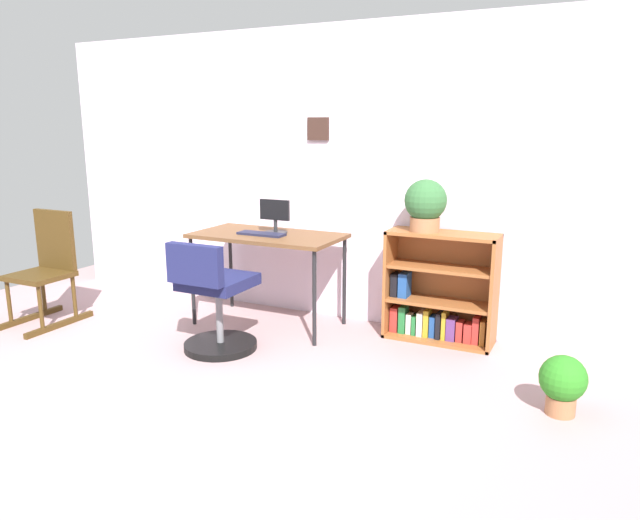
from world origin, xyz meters
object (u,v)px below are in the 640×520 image
monitor (275,217)px  desk (268,241)px  potted_plant_floor (563,382)px  rocking_chair (47,267)px  keyboard (261,234)px  potted_plant_on_shelf (425,204)px  office_chair (214,303)px  bookshelf_low (439,293)px

monitor → desk: bearing=-134.6°
potted_plant_floor → rocking_chair: bearing=-178.3°
keyboard → potted_plant_on_shelf: 1.27m
desk → monitor: 0.19m
rocking_chair → potted_plant_on_shelf: size_ratio=2.39×
office_chair → potted_plant_on_shelf: size_ratio=2.14×
potted_plant_on_shelf → monitor: bearing=-171.2°
bookshelf_low → desk: bearing=-168.1°
office_chair → rocking_chair: (-1.60, -0.05, 0.10)m
keyboard → potted_plant_floor: 2.38m
monitor → bookshelf_low: (1.26, 0.23, -0.51)m
office_chair → potted_plant_floor: size_ratio=2.37×
monitor → office_chair: size_ratio=0.33×
monitor → potted_plant_floor: (2.19, -0.65, -0.68)m
potted_plant_on_shelf → potted_plant_floor: potted_plant_on_shelf is taller
keyboard → office_chair: bearing=-91.9°
monitor → office_chair: (-0.08, -0.72, -0.51)m
desk → rocking_chair: (-1.63, -0.72, -0.23)m
desk → office_chair: (-0.03, -0.67, -0.33)m
desk → keyboard: size_ratio=3.08×
monitor → potted_plant_on_shelf: potted_plant_on_shelf is taller
desk → bookshelf_low: bearing=11.9°
desk → monitor: bearing=45.4°
potted_plant_on_shelf → potted_plant_floor: bearing=-38.2°
monitor → rocking_chair: monitor is taller
monitor → office_chair: bearing=-96.3°
rocking_chair → office_chair: bearing=1.7°
bookshelf_low → potted_plant_floor: (0.93, -0.88, -0.16)m
keyboard → potted_plant_on_shelf: size_ratio=1.00×
keyboard → bookshelf_low: bookshelf_low is taller
keyboard → desk: bearing=77.5°
rocking_chair → potted_plant_on_shelf: 3.03m
rocking_chair → bookshelf_low: size_ratio=1.11×
rocking_chair → bookshelf_low: bearing=18.7°
bookshelf_low → potted_plant_on_shelf: potted_plant_on_shelf is taller
bookshelf_low → office_chair: bearing=-144.8°
bookshelf_low → potted_plant_on_shelf: size_ratio=2.16×
rocking_chair → keyboard: bearing=21.9°
desk → potted_plant_on_shelf: bearing=10.6°
monitor → rocking_chair: size_ratio=0.29×
desk → potted_plant_on_shelf: 1.25m
rocking_chair → potted_plant_floor: rocking_chair is taller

